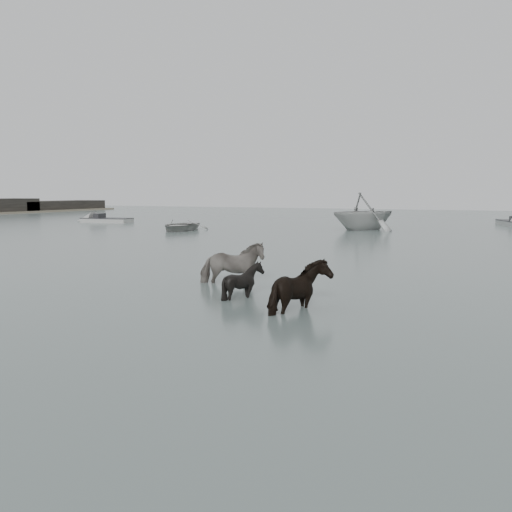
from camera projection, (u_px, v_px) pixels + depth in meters
name	position (u px, v px, depth m)	size (l,w,h in m)	color
ground	(253.00, 301.00, 13.44)	(140.00, 140.00, 0.00)	#556561
pony_pinto	(232.00, 257.00, 15.89)	(0.82, 1.81, 1.53)	black
pony_dark	(302.00, 278.00, 12.27)	(1.44, 1.23, 1.45)	black
pony_black	(243.00, 276.00, 13.77)	(0.88, 0.99, 1.09)	black
rowboat_lead	(180.00, 224.00, 37.40)	(2.94, 4.12, 0.85)	#A1A19D
rowboat_trail	(364.00, 210.00, 37.97)	(4.29, 4.97, 2.62)	#ABAEAB
skiff_outer	(107.00, 218.00, 46.86)	(5.72, 1.60, 0.75)	#A7A7A2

